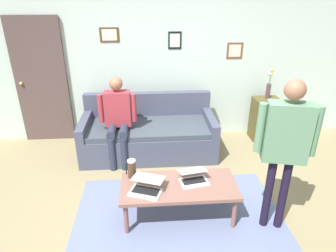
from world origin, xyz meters
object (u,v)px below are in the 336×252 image
object	(u,v)px
interior_door	(42,82)
coffee_table	(179,188)
laptop_left	(193,178)
laptop_center	(146,187)
person_seated	(118,116)
couch	(149,134)
flower_vase	(269,88)
person_standing	(286,140)
side_shelf	(264,119)
french_press	(132,169)

from	to	relation	value
interior_door	coffee_table	bearing A→B (deg)	133.73
laptop_left	laptop_center	bearing A→B (deg)	14.75
coffee_table	person_seated	world-z (taller)	person_seated
couch	person_seated	xyz separation A→B (m)	(0.44, 0.23, 0.42)
flower_vase	person_seated	distance (m)	2.51
interior_door	person_standing	distance (m)	3.83
couch	person_standing	size ratio (longest dim) A/B	1.23
laptop_left	person_standing	xyz separation A→B (m)	(-0.83, 0.29, 0.60)
coffee_table	side_shelf	distance (m)	2.52
french_press	person_standing	size ratio (longest dim) A/B	0.15
flower_vase	laptop_center	bearing A→B (deg)	43.76
couch	french_press	xyz separation A→B (m)	(0.20, 1.34, 0.23)
flower_vase	person_seated	xyz separation A→B (m)	(2.44, 0.57, -0.19)
flower_vase	person_standing	xyz separation A→B (m)	(0.68, 2.11, 0.15)
laptop_left	french_press	size ratio (longest dim) A/B	1.41
laptop_left	person_seated	bearing A→B (deg)	-53.48
interior_door	side_shelf	world-z (taller)	interior_door
couch	laptop_center	size ratio (longest dim) A/B	4.79
interior_door	flower_vase	world-z (taller)	interior_door
person_seated	flower_vase	bearing A→B (deg)	-166.87
french_press	person_seated	bearing A→B (deg)	-78.15
laptop_center	coffee_table	bearing A→B (deg)	-167.38
french_press	side_shelf	bearing A→B (deg)	-142.62
laptop_left	person_seated	distance (m)	1.57
laptop_left	french_press	world-z (taller)	french_press
side_shelf	person_seated	size ratio (longest dim) A/B	0.57
couch	person_standing	bearing A→B (deg)	126.69
couch	laptop_center	world-z (taller)	couch
coffee_table	flower_vase	world-z (taller)	flower_vase
coffee_table	laptop_left	distance (m)	0.20
couch	french_press	distance (m)	1.38
couch	interior_door	bearing A→B (deg)	-18.82
side_shelf	person_seated	bearing A→B (deg)	13.07
couch	side_shelf	distance (m)	2.03
laptop_left	flower_vase	xyz separation A→B (m)	(-1.51, -1.82, 0.45)
couch	person_seated	distance (m)	0.65
couch	person_seated	size ratio (longest dim) A/B	1.60
interior_door	side_shelf	bearing A→B (deg)	176.23
laptop_left	person_standing	world-z (taller)	person_standing
interior_door	laptop_center	size ratio (longest dim) A/B	4.81
interior_door	person_standing	bearing A→B (deg)	142.16
flower_vase	interior_door	bearing A→B (deg)	-3.72
flower_vase	person_seated	bearing A→B (deg)	13.13
side_shelf	interior_door	bearing A→B (deg)	-3.77
couch	coffee_table	size ratio (longest dim) A/B	1.59
flower_vase	person_standing	world-z (taller)	person_standing
laptop_center	side_shelf	world-z (taller)	side_shelf
coffee_table	laptop_left	size ratio (longest dim) A/B	3.62
couch	person_standing	distance (m)	2.33
laptop_center	side_shelf	bearing A→B (deg)	-136.25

